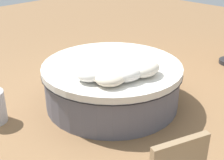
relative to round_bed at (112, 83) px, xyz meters
name	(u,v)px	position (x,y,z in m)	size (l,w,h in m)	color
ground_plane	(112,102)	(0.00, 0.00, -0.33)	(16.00, 16.00, 0.00)	olive
round_bed	(112,83)	(0.00, 0.00, 0.00)	(2.11, 2.11, 0.65)	#595966
throw_pillow_0	(91,73)	(-0.58, -0.18, 0.41)	(0.42, 0.39, 0.19)	white
throw_pillow_1	(110,78)	(-0.49, -0.45, 0.40)	(0.41, 0.40, 0.18)	beige
throw_pillow_2	(129,73)	(-0.23, -0.54, 0.42)	(0.47, 0.31, 0.20)	white
throw_pillow_3	(145,69)	(0.02, -0.61, 0.42)	(0.47, 0.34, 0.21)	silver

